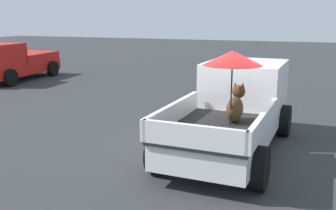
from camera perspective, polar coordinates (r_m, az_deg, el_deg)
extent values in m
plane|color=#2D3033|center=(9.17, 8.85, -6.65)|extent=(80.00, 80.00, 0.00)
cylinder|color=black|center=(10.92, 6.22, -1.19)|extent=(0.81, 0.32, 0.80)
cylinder|color=black|center=(10.54, 16.47, -2.16)|extent=(0.81, 0.32, 0.80)
cylinder|color=black|center=(7.77, -1.39, -6.99)|extent=(0.81, 0.32, 0.80)
cylinder|color=black|center=(7.23, 13.07, -8.88)|extent=(0.81, 0.32, 0.80)
cube|color=white|center=(8.99, 8.97, -3.22)|extent=(5.08, 2.04, 0.50)
cube|color=white|center=(10.15, 11.08, 3.12)|extent=(2.19, 1.96, 1.08)
cube|color=#4C606B|center=(11.09, 12.22, 4.93)|extent=(0.14, 1.72, 0.64)
cube|color=black|center=(7.85, 6.96, -3.43)|extent=(2.89, 1.97, 0.06)
cube|color=white|center=(8.08, 0.73, -1.17)|extent=(2.80, 0.24, 0.40)
cube|color=white|center=(7.59, 13.69, -2.45)|extent=(2.80, 0.24, 0.40)
cube|color=white|center=(6.55, 3.70, -4.58)|extent=(0.19, 1.84, 0.40)
ellipsoid|color=#472D19|center=(8.25, 9.64, -0.62)|extent=(0.69, 0.35, 0.52)
sphere|color=#472D19|center=(8.47, 10.20, 1.93)|extent=(0.29, 0.29, 0.28)
cone|color=#472D19|center=(8.46, 9.71, 2.90)|extent=(0.09, 0.09, 0.12)
cone|color=#472D19|center=(8.43, 10.77, 2.82)|extent=(0.09, 0.09, 0.12)
cylinder|color=black|center=(7.88, 9.13, 1.48)|extent=(0.03, 0.03, 1.25)
cone|color=red|center=(7.77, 9.32, 6.73)|extent=(1.23, 1.23, 0.28)
cylinder|color=black|center=(18.42, -21.84, 3.66)|extent=(0.77, 0.30, 0.76)
cylinder|color=black|center=(20.96, -16.35, 5.09)|extent=(0.77, 0.30, 0.76)
cylinder|color=black|center=(22.07, -20.47, 5.16)|extent=(0.77, 0.30, 0.76)
cube|color=red|center=(20.22, -21.14, 4.96)|extent=(4.88, 2.03, 0.50)
cube|color=red|center=(20.95, -19.54, 6.57)|extent=(2.78, 1.93, 0.40)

